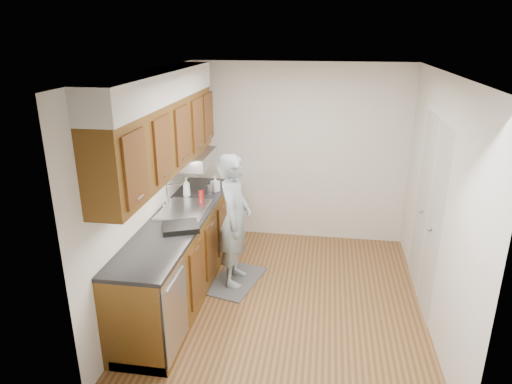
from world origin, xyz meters
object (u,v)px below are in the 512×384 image
person (234,212)px  soap_bottle_b (215,184)px  soap_bottle_a (186,187)px  steel_can (210,190)px  dish_rack (180,227)px  soda_can (201,195)px

person → soap_bottle_b: 0.70m
soap_bottle_b → soap_bottle_a: bearing=-139.0°
soap_bottle_b → steel_can: size_ratio=1.75×
steel_can → dish_rack: 1.11m
dish_rack → soda_can: bearing=68.4°
soda_can → steel_can: size_ratio=1.05×
person → soap_bottle_a: (-0.66, 0.33, 0.15)m
soap_bottle_a → dish_rack: size_ratio=0.69×
soap_bottle_b → soda_can: size_ratio=1.66×
dish_rack → steel_can: bearing=65.8°
person → dish_rack: (-0.43, -0.64, 0.06)m
soap_bottle_b → dish_rack: soap_bottle_b is taller
soda_can → steel_can: 0.24m
soap_bottle_a → steel_can: bearing=29.3°
steel_can → dish_rack: bearing=-91.4°
soap_bottle_a → dish_rack: (0.23, -0.96, -0.10)m
soap_bottle_a → steel_can: size_ratio=2.16×
soap_bottle_a → steel_can: 0.30m
person → soap_bottle_a: size_ratio=7.16×
soda_can → dish_rack: (0.02, -0.88, -0.03)m
person → steel_can: person is taller
person → soap_bottle_b: (-0.36, 0.59, 0.13)m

